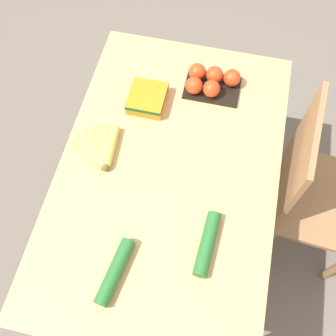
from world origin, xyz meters
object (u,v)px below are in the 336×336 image
at_px(carrot_bag, 147,98).
at_px(cucumber_far, 207,244).
at_px(chair, 312,192).
at_px(banana_bunch, 100,149).
at_px(cucumber_near, 115,272).
at_px(tomato_pack, 210,81).

height_order(carrot_bag, cucumber_far, carrot_bag).
height_order(chair, carrot_bag, chair).
bearing_deg(banana_bunch, chair, 98.59).
xyz_separation_m(banana_bunch, cucumber_far, (0.26, 0.44, 0.00)).
height_order(chair, cucumber_near, chair).
bearing_deg(chair, banana_bunch, 103.34).
relative_size(banana_bunch, cucumber_near, 0.84).
xyz_separation_m(banana_bunch, cucumber_near, (0.41, 0.17, 0.00)).
bearing_deg(cucumber_far, tomato_pack, -170.95).
xyz_separation_m(chair, tomato_pack, (-0.25, -0.50, 0.28)).
bearing_deg(tomato_pack, banana_bunch, -42.02).
bearing_deg(cucumber_far, cucumber_near, -60.55).
relative_size(chair, tomato_pack, 4.29).
xyz_separation_m(chair, banana_bunch, (0.13, -0.83, 0.26)).
xyz_separation_m(carrot_bag, cucumber_far, (0.51, 0.32, -0.01)).
height_order(banana_bunch, cucumber_far, cucumber_far).
bearing_deg(carrot_bag, chair, 80.41).
distance_m(tomato_pack, cucumber_far, 0.64).
bearing_deg(banana_bunch, cucumber_far, 59.16).
distance_m(banana_bunch, carrot_bag, 0.27).
height_order(banana_bunch, carrot_bag, carrot_bag).
height_order(chair, banana_bunch, chair).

